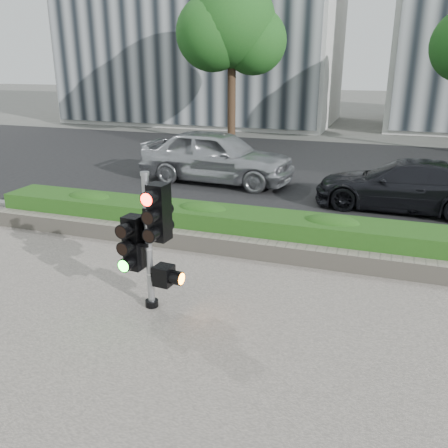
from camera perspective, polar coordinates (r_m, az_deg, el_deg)
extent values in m
plane|color=#51514C|center=(7.68, -1.11, -9.32)|extent=(120.00, 120.00, 0.00)
cube|color=#9E9389|center=(5.79, -10.23, -20.24)|extent=(16.00, 11.00, 0.03)
cube|color=black|center=(16.91, 10.71, 6.28)|extent=(60.00, 13.00, 0.02)
cube|color=gray|center=(10.42, 4.87, -1.19)|extent=(60.00, 0.25, 0.12)
cube|color=gray|center=(9.24, 2.95, -2.91)|extent=(12.00, 0.32, 0.34)
cube|color=#377F27|center=(9.76, 4.04, -0.64)|extent=(12.00, 1.00, 0.68)
cylinder|color=black|center=(22.00, 0.92, 14.78)|extent=(0.36, 0.36, 4.03)
sphere|color=#124115|center=(21.99, 0.97, 23.04)|extent=(3.74, 3.74, 3.74)
sphere|color=#124115|center=(22.04, 3.56, 21.13)|extent=(2.88, 2.88, 2.88)
sphere|color=#124115|center=(21.79, -1.36, 21.94)|extent=(3.17, 3.17, 3.17)
sphere|color=#124115|center=(22.75, 1.61, 25.09)|extent=(2.59, 2.59, 2.59)
cylinder|color=black|center=(7.55, -8.67, -9.39)|extent=(0.20, 0.20, 0.10)
cylinder|color=gray|center=(7.14, -9.07, -2.37)|extent=(0.11, 0.11, 2.09)
cylinder|color=gray|center=(6.83, -9.53, 6.01)|extent=(0.13, 0.13, 0.05)
cube|color=#FF1107|center=(6.82, -7.79, 1.42)|extent=(0.29, 0.29, 0.83)
cube|color=#14E51E|center=(7.24, -10.74, -2.19)|extent=(0.29, 0.29, 0.83)
cube|color=black|center=(7.21, -7.96, 0.27)|extent=(0.29, 0.29, 0.57)
cube|color=orange|center=(7.24, -7.25, -6.13)|extent=(0.29, 0.29, 0.31)
imported|color=#A7A9AE|center=(14.89, -0.86, 8.17)|extent=(4.95, 2.26, 1.64)
imported|color=black|center=(12.93, 20.82, 4.41)|extent=(4.47, 1.98, 1.28)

